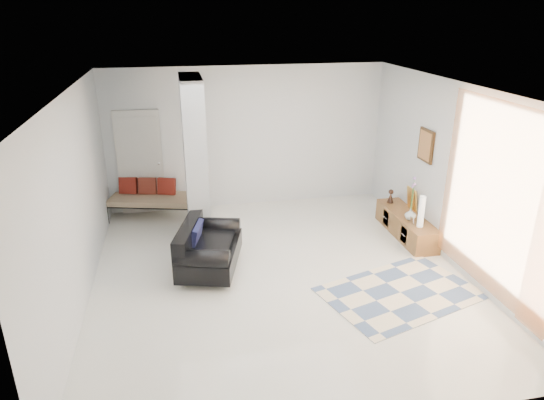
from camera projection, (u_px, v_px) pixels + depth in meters
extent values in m
plane|color=silver|center=(279.00, 275.00, 7.41)|extent=(6.00, 6.00, 0.00)
plane|color=white|center=(280.00, 89.00, 6.38)|extent=(6.00, 6.00, 0.00)
plane|color=silver|center=(247.00, 138.00, 9.63)|extent=(6.00, 0.00, 6.00)
plane|color=silver|center=(353.00, 307.00, 4.16)|extent=(6.00, 0.00, 6.00)
plane|color=silver|center=(75.00, 203.00, 6.38)|extent=(0.00, 6.00, 6.00)
plane|color=silver|center=(455.00, 176.00, 7.40)|extent=(0.00, 6.00, 6.00)
cube|color=#A8ADAF|center=(195.00, 161.00, 8.15)|extent=(0.35, 1.20, 2.80)
cube|color=silver|center=(140.00, 163.00, 9.34)|extent=(0.85, 0.06, 2.04)
plane|color=orange|center=(497.00, 201.00, 6.32)|extent=(0.00, 2.55, 2.55)
cube|color=#3E2611|center=(426.00, 145.00, 8.12)|extent=(0.04, 0.45, 0.55)
cube|color=brown|center=(406.00, 225.00, 8.62)|extent=(0.45, 1.66, 0.40)
cube|color=#3E2611|center=(404.00, 235.00, 8.24)|extent=(0.02, 0.22, 0.28)
cube|color=#3E2611|center=(386.00, 218.00, 8.91)|extent=(0.02, 0.22, 0.28)
cube|color=#F4B547|center=(412.00, 199.00, 8.71)|extent=(0.09, 0.32, 0.40)
cube|color=silver|center=(412.00, 220.00, 8.17)|extent=(0.04, 0.10, 0.12)
cylinder|color=silver|center=(183.00, 284.00, 7.05)|extent=(0.05, 0.05, 0.10)
cylinder|color=silver|center=(199.00, 249.00, 8.09)|extent=(0.05, 0.05, 0.10)
cylinder|color=silver|center=(225.00, 286.00, 7.01)|extent=(0.05, 0.05, 0.10)
cylinder|color=silver|center=(235.00, 250.00, 8.05)|extent=(0.05, 0.05, 0.10)
cube|color=black|center=(210.00, 255.00, 7.48)|extent=(1.15, 1.53, 0.30)
cube|color=black|center=(189.00, 235.00, 7.38)|extent=(0.55, 1.37, 0.36)
cylinder|color=black|center=(202.00, 259.00, 6.87)|extent=(0.82, 0.48, 0.28)
cylinder|color=black|center=(216.00, 226.00, 7.92)|extent=(0.82, 0.48, 0.28)
cube|color=black|center=(197.00, 234.00, 7.36)|extent=(0.27, 0.52, 0.31)
cylinder|color=black|center=(107.00, 214.00, 9.09)|extent=(0.04, 0.04, 0.40)
cylinder|color=black|center=(191.00, 216.00, 9.00)|extent=(0.04, 0.04, 0.40)
cylinder|color=black|center=(120.00, 201.00, 9.70)|extent=(0.04, 0.04, 0.40)
cylinder|color=black|center=(199.00, 203.00, 9.61)|extent=(0.04, 0.04, 0.40)
cube|color=#C2B68E|center=(153.00, 199.00, 9.29)|extent=(1.74, 1.07, 0.12)
cube|color=maroon|center=(128.00, 185.00, 9.37)|extent=(0.37, 0.25, 0.33)
cube|color=maroon|center=(147.00, 186.00, 9.35)|extent=(0.37, 0.25, 0.33)
cube|color=maroon|center=(167.00, 186.00, 9.33)|extent=(0.37, 0.25, 0.33)
cube|color=beige|center=(400.00, 293.00, 6.92)|extent=(2.46, 1.99, 0.01)
cylinder|color=silver|center=(421.00, 212.00, 7.99)|extent=(0.10, 0.10, 0.54)
imported|color=silver|center=(410.00, 214.00, 8.32)|extent=(0.22, 0.22, 0.20)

